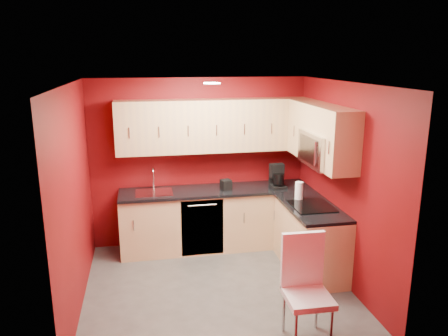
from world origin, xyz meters
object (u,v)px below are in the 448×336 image
object	(u,v)px
sink	(154,190)
napkin_holder	(226,185)
coffee_maker	(278,176)
paper_towel	(299,191)
dining_chair	(308,292)
microwave	(323,149)

from	to	relation	value
sink	napkin_holder	xyz separation A→B (m)	(1.03, -0.07, 0.04)
sink	coffee_maker	xyz separation A→B (m)	(1.81, -0.11, 0.14)
paper_towel	coffee_maker	bearing A→B (deg)	99.54
paper_towel	sink	bearing A→B (deg)	159.69
coffee_maker	paper_towel	bearing A→B (deg)	-84.17
paper_towel	dining_chair	size ratio (longest dim) A/B	0.23
coffee_maker	napkin_holder	size ratio (longest dim) A/B	2.31
sink	napkin_holder	size ratio (longest dim) A/B	3.50
sink	paper_towel	distance (m)	2.04
napkin_holder	dining_chair	distance (m)	2.40
napkin_holder	sink	bearing A→B (deg)	176.09
napkin_holder	paper_towel	bearing A→B (deg)	-35.94
microwave	dining_chair	bearing A→B (deg)	-116.37
sink	paper_towel	bearing A→B (deg)	-20.31
microwave	coffee_maker	world-z (taller)	microwave
coffee_maker	sink	bearing A→B (deg)	172.92
microwave	sink	bearing A→B (deg)	154.40
sink	coffee_maker	size ratio (longest dim) A/B	1.52
microwave	napkin_holder	xyz separation A→B (m)	(-1.06, 0.93, -0.68)
sink	paper_towel	size ratio (longest dim) A/B	2.10
sink	dining_chair	distance (m)	2.81
coffee_maker	paper_towel	distance (m)	0.61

